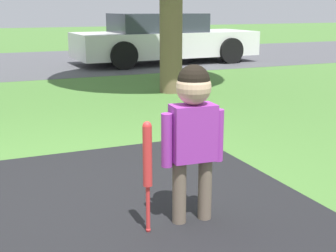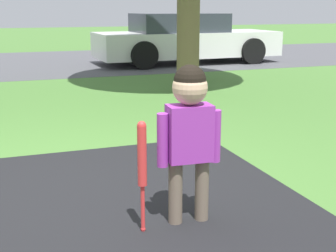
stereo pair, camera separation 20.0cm
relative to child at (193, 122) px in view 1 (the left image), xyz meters
name	(u,v)px [view 1 (the left image)]	position (x,y,z in m)	size (l,w,h in m)	color
ground_plane	(62,193)	(-0.70, 0.81, -0.67)	(60.00, 60.00, 0.00)	#477533
child	(193,122)	(0.00, 0.00, 0.00)	(0.42, 0.22, 1.03)	#6B5B4C
baseball_bat	(147,162)	(-0.32, -0.04, -0.20)	(0.06, 0.06, 0.72)	red
fire_hydrant	(171,58)	(2.36, 5.77, -0.26)	(0.31, 0.28, 0.84)	red
parked_car	(164,39)	(3.30, 8.35, -0.09)	(4.58, 1.90, 1.22)	silver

